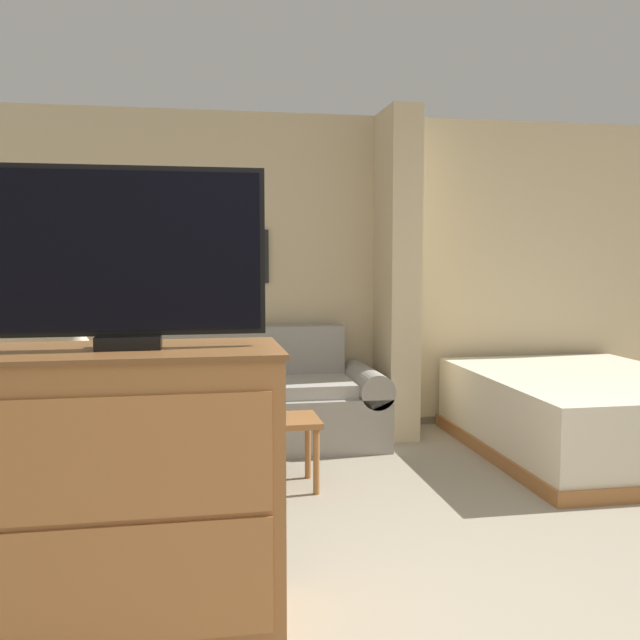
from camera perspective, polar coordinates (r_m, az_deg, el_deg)
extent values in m
cube|color=#CCB78E|center=(5.95, -1.14, 3.71)|extent=(7.59, 0.12, 2.60)
cube|color=#70644E|center=(6.04, -1.01, -8.44)|extent=(7.59, 0.02, 0.06)
cube|color=black|center=(5.80, -6.60, 5.08)|extent=(0.50, 0.02, 0.43)
cube|color=gray|center=(5.79, -6.59, 5.08)|extent=(0.43, 0.01, 0.36)
cube|color=#CCB78E|center=(5.76, 6.16, 3.63)|extent=(0.24, 0.57, 2.60)
cube|color=gray|center=(5.51, -6.17, -7.97)|extent=(1.68, 0.84, 0.41)
cube|color=gray|center=(5.74, -6.44, -2.93)|extent=(1.68, 0.20, 0.48)
cube|color=gray|center=(5.53, -16.19, -8.11)|extent=(0.23, 0.84, 0.41)
cylinder|color=gray|center=(5.47, -16.25, -5.51)|extent=(0.26, 0.84, 0.26)
cube|color=gray|center=(5.65, 3.62, -7.61)|extent=(0.23, 0.84, 0.41)
cylinder|color=gray|center=(5.60, 3.63, -5.07)|extent=(0.26, 0.84, 0.26)
cube|color=#A49F94|center=(5.39, -10.62, -5.57)|extent=(0.82, 0.60, 0.10)
cube|color=#A49F94|center=(5.45, -1.74, -5.36)|extent=(0.82, 0.60, 0.10)
cube|color=#996033|center=(4.48, -3.99, -8.09)|extent=(0.60, 0.40, 0.04)
cylinder|color=#996033|center=(4.36, -7.22, -11.51)|extent=(0.04, 0.04, 0.41)
cylinder|color=#996033|center=(4.42, -0.29, -11.25)|extent=(0.04, 0.04, 0.41)
cylinder|color=#996033|center=(4.67, -7.43, -10.38)|extent=(0.04, 0.04, 0.41)
cylinder|color=#996033|center=(4.73, -0.98, -10.16)|extent=(0.04, 0.04, 0.41)
cube|color=#996033|center=(5.58, -18.66, -4.67)|extent=(0.36, 0.36, 0.04)
cylinder|color=#996033|center=(5.51, -20.38, -7.73)|extent=(0.04, 0.04, 0.51)
cylinder|color=#996033|center=(5.46, -17.23, -7.74)|extent=(0.04, 0.04, 0.51)
cylinder|color=#996033|center=(5.80, -19.85, -7.07)|extent=(0.04, 0.04, 0.51)
cylinder|color=#996033|center=(5.75, -16.86, -7.07)|extent=(0.04, 0.04, 0.51)
cylinder|color=tan|center=(5.56, -18.69, -3.90)|extent=(0.18, 0.18, 0.11)
cylinder|color=tan|center=(5.55, -18.71, -2.98)|extent=(0.02, 0.02, 0.07)
cone|color=beige|center=(5.53, -18.76, -1.55)|extent=(0.30, 0.30, 0.21)
cube|color=#996033|center=(2.91, -14.75, -13.28)|extent=(1.12, 0.54, 1.09)
cube|color=brown|center=(2.78, -15.02, -2.42)|extent=(1.14, 0.56, 0.02)
cube|color=#AB6C39|center=(2.58, -15.36, -10.63)|extent=(1.02, 0.01, 0.43)
cube|color=#AB6C39|center=(2.74, -15.11, -19.85)|extent=(1.02, 0.01, 0.43)
cube|color=black|center=(2.78, -15.04, -1.70)|extent=(0.24, 0.16, 0.05)
cube|color=black|center=(2.76, -15.20, 5.32)|extent=(1.03, 0.04, 0.63)
cube|color=black|center=(2.74, -15.25, 5.32)|extent=(0.99, 0.01, 0.59)
cube|color=#996033|center=(5.68, 20.58, -9.46)|extent=(1.60, 2.08, 0.10)
cube|color=beige|center=(5.62, 20.68, -6.57)|extent=(1.56, 2.04, 0.48)
cube|color=white|center=(6.27, 16.97, -3.47)|extent=(1.44, 0.36, 0.10)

